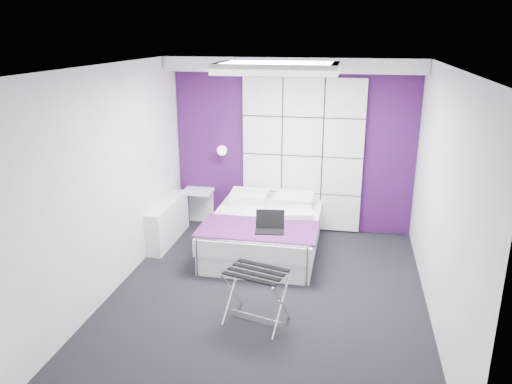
# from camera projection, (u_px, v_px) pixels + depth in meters

# --- Properties ---
(floor) EXTENTS (4.40, 4.40, 0.00)m
(floor) POSITION_uv_depth(u_px,v_px,m) (267.00, 296.00, 5.80)
(floor) COLOR black
(floor) RESTS_ON ground
(ceiling) EXTENTS (4.40, 4.40, 0.00)m
(ceiling) POSITION_uv_depth(u_px,v_px,m) (269.00, 66.00, 5.00)
(ceiling) COLOR white
(ceiling) RESTS_ON wall_back
(wall_back) EXTENTS (3.60, 0.00, 3.60)m
(wall_back) POSITION_uv_depth(u_px,v_px,m) (293.00, 146.00, 7.46)
(wall_back) COLOR silver
(wall_back) RESTS_ON floor
(wall_left) EXTENTS (0.00, 4.40, 4.40)m
(wall_left) POSITION_uv_depth(u_px,v_px,m) (114.00, 180.00, 5.73)
(wall_left) COLOR silver
(wall_left) RESTS_ON floor
(wall_right) EXTENTS (0.00, 4.40, 4.40)m
(wall_right) POSITION_uv_depth(u_px,v_px,m) (442.00, 199.00, 5.07)
(wall_right) COLOR silver
(wall_right) RESTS_ON floor
(accent_wall) EXTENTS (3.58, 0.02, 2.58)m
(accent_wall) POSITION_uv_depth(u_px,v_px,m) (293.00, 146.00, 7.45)
(accent_wall) COLOR #3D114C
(accent_wall) RESTS_ON wall_back
(soffit) EXTENTS (3.58, 0.50, 0.20)m
(soffit) POSITION_uv_depth(u_px,v_px,m) (293.00, 64.00, 6.86)
(soffit) COLOR white
(soffit) RESTS_ON wall_back
(headboard) EXTENTS (1.80, 0.08, 2.30)m
(headboard) POSITION_uv_depth(u_px,v_px,m) (302.00, 156.00, 7.41)
(headboard) COLOR silver
(headboard) RESTS_ON wall_back
(skylight) EXTENTS (1.36, 0.86, 0.12)m
(skylight) POSITION_uv_depth(u_px,v_px,m) (278.00, 67.00, 5.58)
(skylight) COLOR white
(skylight) RESTS_ON ceiling
(wall_lamp) EXTENTS (0.15, 0.15, 0.15)m
(wall_lamp) POSITION_uv_depth(u_px,v_px,m) (223.00, 150.00, 7.54)
(wall_lamp) COLOR white
(wall_lamp) RESTS_ON wall_back
(radiator) EXTENTS (0.22, 1.20, 0.60)m
(radiator) POSITION_uv_depth(u_px,v_px,m) (168.00, 222.00, 7.23)
(radiator) COLOR white
(radiator) RESTS_ON floor
(bed) EXTENTS (1.53, 1.84, 0.65)m
(bed) POSITION_uv_depth(u_px,v_px,m) (264.00, 233.00, 6.90)
(bed) COLOR white
(bed) RESTS_ON floor
(nightstand) EXTENTS (0.45, 0.35, 0.05)m
(nightstand) POSITION_uv_depth(u_px,v_px,m) (198.00, 191.00, 7.79)
(nightstand) COLOR white
(nightstand) RESTS_ON wall_back
(luggage_rack) EXTENTS (0.60, 0.44, 0.59)m
(luggage_rack) POSITION_uv_depth(u_px,v_px,m) (256.00, 297.00, 5.19)
(luggage_rack) COLOR silver
(luggage_rack) RESTS_ON floor
(laptop) EXTENTS (0.36, 0.26, 0.26)m
(laptop) POSITION_uv_depth(u_px,v_px,m) (270.00, 226.00, 6.33)
(laptop) COLOR black
(laptop) RESTS_ON bed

